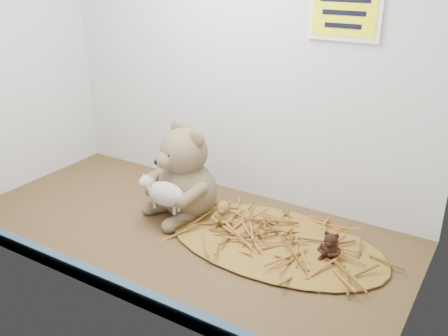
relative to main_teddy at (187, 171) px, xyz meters
The scene contains 8 objects.
alcove_shell 32.01cm from the main_teddy, ahead, with size 120.40×60.20×90.40cm.
front_rail 39.71cm from the main_teddy, 84.23° to the right, with size 119.28×2.20×3.60cm, color #364F67.
straw_bed 30.73cm from the main_teddy, ahead, with size 59.24×34.40×1.15cm, color brown.
main_teddy is the anchor object (origin of this frame).
toy_lamb 9.97cm from the main_teddy, 90.00° to the right, with size 14.13×8.62×9.13cm, color #B1AC9F, non-canonical shape.
mini_teddy_tan 15.59cm from the main_teddy, ahead, with size 6.01×6.34×7.45cm, color olive, non-canonical shape.
mini_teddy_brown 43.76cm from the main_teddy, ahead, with size 5.45×5.75×6.76cm, color black, non-canonical shape.
wall_sign 57.48cm from the main_teddy, 31.04° to the left, with size 16.00×1.20×11.00cm, color yellow.
Camera 1 is at (70.74, -92.62, 67.47)cm, focal length 40.00 mm.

